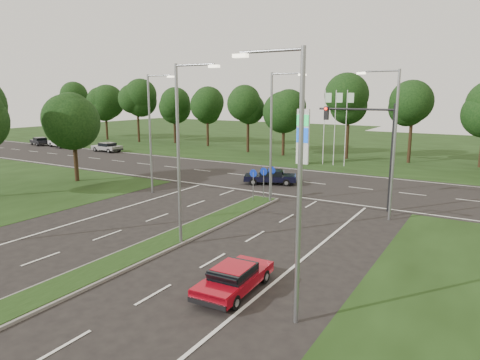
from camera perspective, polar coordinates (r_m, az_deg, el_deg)
The scene contains 19 objects.
ground at distance 19.15m, azimuth -21.49°, elevation -12.77°, with size 160.00×160.00×0.00m, color black.
verge_far at distance 67.27m, azimuth 18.85°, elevation 4.32°, with size 160.00×50.00×0.02m, color black.
cross_road at distance 37.91m, azimuth 8.50°, elevation -0.27°, with size 160.00×12.00×0.02m, color black.
median_kerb at distance 21.54m, azimuth -12.96°, elevation -9.35°, with size 2.00×26.00×0.12m, color slate.
streetlight_median_near at distance 21.15m, azimuth -7.83°, elevation 4.49°, with size 2.53×0.22×9.00m.
streetlight_median_far at distance 29.56m, azimuth 4.51°, elevation 6.50°, with size 2.53×0.22×9.00m.
streetlight_left_far at distance 33.24m, azimuth -11.68°, elevation 6.84°, with size 2.53×0.22×9.00m.
streetlight_right_far at distance 26.98m, azimuth 19.53°, elevation 5.42°, with size 2.53×0.22×9.00m.
streetlight_right_near at distance 13.69m, azimuth 7.23°, elevation 0.76°, with size 2.53×0.22×9.00m.
traffic_signal at distance 29.31m, azimuth 17.21°, elevation 5.15°, with size 5.10×0.42×7.00m.
median_signs at distance 30.83m, azimuth 3.09°, elevation 0.41°, with size 1.16×1.76×2.38m.
gas_pylon at distance 47.16m, azimuth 8.65°, elevation 5.93°, with size 5.80×1.26×8.00m.
tree_left_far at distance 40.28m, azimuth -22.00°, elevation 8.49°, with size 5.20×5.20×8.86m.
treeline_far at distance 52.20m, azimuth 15.75°, elevation 10.15°, with size 6.00×6.00×9.90m.
red_sedan at distance 17.03m, azimuth -0.80°, elevation -12.89°, with size 1.79×4.00×1.08m.
navy_sedan at distance 36.62m, azimuth 4.08°, elevation 0.44°, with size 4.69×3.41×1.19m.
far_car_a at distance 59.84m, azimuth -17.31°, elevation 4.24°, with size 4.35×2.03×1.23m.
far_car_b at distance 67.23m, azimuth -22.74°, elevation 4.64°, with size 4.78×2.76×1.29m.
far_car_c at distance 71.32m, azimuth -25.12°, elevation 4.73°, with size 4.39×2.81×1.17m.
Camera 1 is at (14.24, -10.30, 7.58)m, focal length 32.00 mm.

